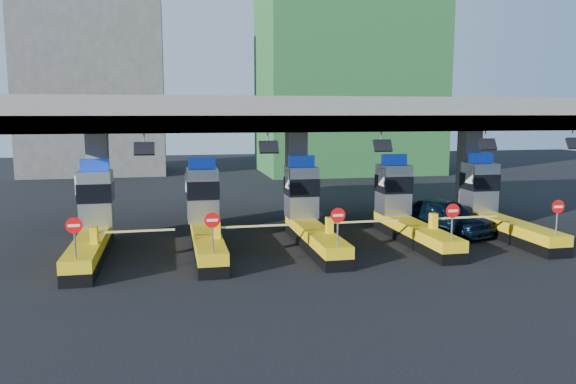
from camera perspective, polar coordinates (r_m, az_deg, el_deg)
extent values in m
plane|color=black|center=(27.34, 2.21, -5.29)|extent=(120.00, 120.00, 0.00)
cube|color=slate|center=(29.52, 0.85, 7.94)|extent=(28.00, 12.00, 1.50)
cube|color=#4C4C49|center=(24.00, 3.87, 6.94)|extent=(28.00, 0.60, 0.70)
cube|color=slate|center=(29.23, -18.66, 0.64)|extent=(1.00, 1.00, 5.50)
cube|color=slate|center=(29.73, 0.84, 1.18)|extent=(1.00, 1.00, 5.50)
cube|color=slate|center=(33.37, 17.84, 1.55)|extent=(1.00, 1.00, 5.50)
cylinder|color=slate|center=(23.15, -14.41, 5.18)|extent=(0.06, 0.06, 0.50)
cube|color=black|center=(22.96, -14.40, 4.28)|extent=(0.80, 0.38, 0.54)
cylinder|color=slate|center=(23.46, -2.06, 5.46)|extent=(0.06, 0.06, 0.50)
cube|color=black|center=(23.29, -1.97, 4.58)|extent=(0.80, 0.38, 0.54)
cylinder|color=slate|center=(24.81, 9.45, 5.50)|extent=(0.06, 0.06, 0.50)
cube|color=black|center=(24.64, 9.60, 4.66)|extent=(0.80, 0.38, 0.54)
cylinder|color=slate|center=(27.02, 19.42, 5.35)|extent=(0.06, 0.06, 0.50)
cube|color=black|center=(26.87, 19.61, 4.58)|extent=(0.80, 0.38, 0.54)
cylinder|color=slate|center=(29.60, 26.92, 5.14)|extent=(0.06, 0.06, 0.50)
cube|color=black|center=(29.46, 27.12, 4.43)|extent=(0.80, 0.38, 0.54)
cube|color=black|center=(25.77, -19.44, -6.01)|extent=(1.20, 8.00, 0.50)
cube|color=#E5B70C|center=(25.66, -19.49, -4.93)|extent=(1.20, 8.00, 0.50)
cube|color=#9EA3A8|center=(28.11, -18.90, -0.58)|extent=(1.50, 1.50, 2.60)
cube|color=black|center=(28.05, -18.93, 0.02)|extent=(1.56, 1.56, 0.90)
cube|color=#0C2DBF|center=(27.93, -19.05, 2.62)|extent=(1.30, 0.35, 0.55)
cube|color=white|center=(27.84, -20.67, 0.71)|extent=(0.06, 0.70, 0.90)
cylinder|color=slate|center=(21.99, -20.83, -4.72)|extent=(0.07, 0.07, 1.30)
cylinder|color=red|center=(21.84, -20.92, -3.20)|extent=(0.60, 0.04, 0.60)
cube|color=white|center=(21.82, -20.93, -3.21)|extent=(0.42, 0.02, 0.10)
cube|color=#E5B70C|center=(24.32, -19.11, -4.16)|extent=(0.30, 0.35, 0.70)
cube|color=white|center=(24.14, -15.23, -3.85)|extent=(3.20, 0.08, 0.08)
cube|color=black|center=(25.57, -8.22, -5.74)|extent=(1.20, 8.00, 0.50)
cube|color=#E5B70C|center=(25.46, -8.24, -4.64)|extent=(1.20, 8.00, 0.50)
cube|color=#9EA3A8|center=(27.93, -8.67, -0.29)|extent=(1.50, 1.50, 2.60)
cube|color=black|center=(27.87, -8.68, 0.31)|extent=(1.56, 1.56, 0.90)
cube|color=#0C2DBF|center=(27.75, -8.74, 2.94)|extent=(1.30, 0.35, 0.55)
cube|color=white|center=(27.51, -10.33, 1.01)|extent=(0.06, 0.70, 0.90)
cylinder|color=slate|center=(21.76, -7.68, -4.39)|extent=(0.07, 0.07, 1.30)
cylinder|color=red|center=(21.61, -7.70, -2.85)|extent=(0.60, 0.04, 0.60)
cube|color=white|center=(21.58, -7.70, -2.86)|extent=(0.42, 0.02, 0.10)
cube|color=#E5B70C|center=(24.18, -7.26, -3.84)|extent=(0.30, 0.35, 0.70)
cube|color=white|center=(24.35, -3.38, -3.47)|extent=(3.20, 0.08, 0.08)
cube|color=black|center=(26.34, 2.75, -5.25)|extent=(1.20, 8.00, 0.50)
cube|color=#E5B70C|center=(26.23, 2.75, -4.19)|extent=(1.20, 8.00, 0.50)
cube|color=#9EA3A8|center=(28.63, 1.37, 0.00)|extent=(1.50, 1.50, 2.60)
cube|color=black|center=(28.57, 1.38, 0.60)|extent=(1.56, 1.56, 0.90)
cube|color=#0C2DBF|center=(28.45, 1.38, 3.16)|extent=(1.30, 0.35, 0.55)
cube|color=white|center=(28.08, -0.08, 1.29)|extent=(0.06, 0.70, 0.90)
cylinder|color=slate|center=(22.65, 5.07, -3.85)|extent=(0.07, 0.07, 1.30)
cylinder|color=red|center=(22.51, 5.11, -2.37)|extent=(0.60, 0.04, 0.60)
cube|color=white|center=(22.49, 5.13, -2.38)|extent=(0.42, 0.02, 0.10)
cube|color=#E5B70C|center=(25.06, 4.23, -3.38)|extent=(0.30, 0.35, 0.70)
cube|color=white|center=(25.54, 7.80, -2.99)|extent=(3.20, 0.08, 0.08)
cube|color=black|center=(27.99, 12.73, -4.65)|extent=(1.20, 8.00, 0.50)
cube|color=#E5B70C|center=(27.89, 12.77, -3.64)|extent=(1.20, 8.00, 0.50)
cube|color=#9EA3A8|center=(30.16, 10.65, 0.28)|extent=(1.50, 1.50, 2.60)
cube|color=black|center=(30.10, 10.68, 0.84)|extent=(1.56, 1.56, 0.90)
cube|color=#0C2DBF|center=(29.99, 10.73, 3.27)|extent=(1.30, 0.35, 0.55)
cube|color=white|center=(29.50, 9.47, 1.51)|extent=(0.06, 0.70, 0.90)
cylinder|color=slate|center=(24.56, 16.32, -3.21)|extent=(0.07, 0.07, 1.30)
cylinder|color=red|center=(24.42, 16.41, -1.84)|extent=(0.60, 0.04, 0.60)
cube|color=white|center=(24.40, 16.44, -1.85)|extent=(0.42, 0.02, 0.10)
cube|color=#E5B70C|center=(26.86, 14.55, -2.85)|extent=(0.30, 0.35, 0.70)
cube|color=white|center=(27.61, 17.63, -2.46)|extent=(3.20, 0.08, 0.08)
cube|color=black|center=(30.39, 21.37, -4.01)|extent=(1.20, 8.00, 0.50)
cube|color=#E5B70C|center=(30.29, 21.41, -3.08)|extent=(1.20, 8.00, 0.50)
cube|color=#9EA3A8|center=(32.40, 18.86, 0.51)|extent=(1.50, 1.50, 2.60)
cube|color=black|center=(32.34, 18.90, 1.04)|extent=(1.56, 1.56, 0.90)
cube|color=#0C2DBF|center=(32.24, 18.98, 3.30)|extent=(1.30, 0.35, 0.55)
cube|color=white|center=(31.66, 17.94, 1.66)|extent=(0.06, 0.70, 0.90)
cylinder|color=slate|center=(27.26, 25.64, -2.59)|extent=(0.07, 0.07, 1.30)
cylinder|color=red|center=(27.14, 25.76, -1.36)|extent=(0.60, 0.04, 0.60)
cube|color=white|center=(27.12, 25.79, -1.36)|extent=(0.42, 0.02, 0.10)
cube|color=#E5B70C|center=(29.41, 23.32, -2.32)|extent=(0.30, 0.35, 0.70)
cube|color=white|center=(30.37, 25.88, -1.97)|extent=(3.20, 0.08, 0.08)
cube|color=#1E5926|center=(61.17, 6.06, 15.24)|extent=(18.00, 12.00, 28.00)
cube|color=#4C4C49|center=(62.31, -19.07, 10.10)|extent=(14.00, 10.00, 18.00)
imported|color=black|center=(30.64, 15.62, -2.36)|extent=(4.01, 5.86, 1.85)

